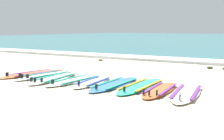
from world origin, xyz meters
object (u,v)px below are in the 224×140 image
(surfboard_5, at_px, (115,84))
(surfboard_6, at_px, (141,86))
(surfboard_2, at_px, (54,78))
(surfboard_8, at_px, (187,93))
(surfboard_3, at_px, (75,80))
(surfboard_1, at_px, (45,75))
(surfboard_0, at_px, (33,74))
(surfboard_4, at_px, (93,82))
(surfboard_7, at_px, (160,90))

(surfboard_5, height_order, surfboard_6, same)
(surfboard_6, bearing_deg, surfboard_2, -173.89)
(surfboard_6, distance_m, surfboard_8, 1.21)
(surfboard_2, relative_size, surfboard_6, 0.95)
(surfboard_2, relative_size, surfboard_3, 1.05)
(surfboard_1, relative_size, surfboard_5, 0.93)
(surfboard_2, xyz_separation_m, surfboard_5, (1.89, 0.15, -0.00))
(surfboard_0, xyz_separation_m, surfboard_5, (3.03, -0.18, -0.00))
(surfboard_2, height_order, surfboard_4, same)
(surfboard_0, height_order, surfboard_6, same)
(surfboard_8, bearing_deg, surfboard_4, 179.46)
(surfboard_2, height_order, surfboard_8, same)
(surfboard_6, height_order, surfboard_8, same)
(surfboard_3, height_order, surfboard_8, same)
(surfboard_0, height_order, surfboard_4, same)
(surfboard_2, xyz_separation_m, surfboard_6, (2.56, 0.27, -0.00))
(surfboard_4, bearing_deg, surfboard_3, -177.93)
(surfboard_7, bearing_deg, surfboard_6, 160.42)
(surfboard_1, bearing_deg, surfboard_3, -9.59)
(surfboard_1, xyz_separation_m, surfboard_4, (1.87, -0.20, -0.00))
(surfboard_0, relative_size, surfboard_8, 1.05)
(surfboard_2, relative_size, surfboard_4, 1.18)
(surfboard_3, bearing_deg, surfboard_0, 171.64)
(surfboard_7, bearing_deg, surfboard_2, -178.77)
(surfboard_1, xyz_separation_m, surfboard_3, (1.30, -0.22, -0.00))
(surfboard_3, distance_m, surfboard_4, 0.57)
(surfboard_8, bearing_deg, surfboard_2, -179.16)
(surfboard_8, bearing_deg, surfboard_3, 179.95)
(surfboard_0, distance_m, surfboard_2, 1.19)
(surfboard_4, relative_size, surfboard_6, 0.80)
(surfboard_2, height_order, surfboard_6, same)
(surfboard_3, relative_size, surfboard_6, 0.90)
(surfboard_3, distance_m, surfboard_7, 2.44)
(surfboard_2, height_order, surfboard_5, same)
(surfboard_0, xyz_separation_m, surfboard_3, (1.84, -0.27, 0.00))
(surfboard_5, bearing_deg, surfboard_6, 10.37)
(surfboard_1, distance_m, surfboard_7, 3.75)
(surfboard_2, bearing_deg, surfboard_3, 4.72)
(surfboard_6, distance_m, surfboard_7, 0.61)
(surfboard_1, bearing_deg, surfboard_6, -0.08)
(surfboard_3, bearing_deg, surfboard_4, 2.07)
(surfboard_1, distance_m, surfboard_4, 1.88)
(surfboard_0, xyz_separation_m, surfboard_7, (4.28, -0.26, 0.00))
(surfboard_7, bearing_deg, surfboard_3, -179.77)
(surfboard_2, xyz_separation_m, surfboard_3, (0.70, 0.06, -0.00))
(surfboard_7, distance_m, surfboard_8, 0.62)
(surfboard_2, distance_m, surfboard_7, 3.14)
(surfboard_7, xyz_separation_m, surfboard_8, (0.62, -0.01, -0.00))
(surfboard_1, bearing_deg, surfboard_8, -2.93)
(surfboard_1, relative_size, surfboard_2, 0.96)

